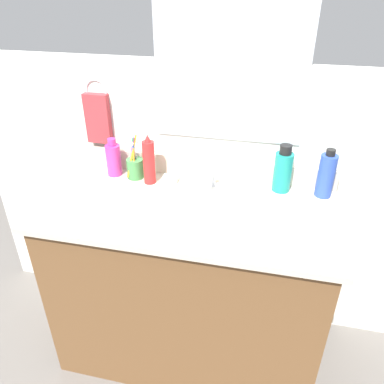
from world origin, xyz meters
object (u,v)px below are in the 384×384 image
at_px(faucet, 212,182).
at_px(bottle_shampoo_blue, 326,175).
at_px(cup_green, 135,166).
at_px(soap_bar, 170,179).
at_px(hand_towel, 98,119).
at_px(bottle_soap_pink, 114,159).
at_px(bottle_mouthwash_teal, 283,170).
at_px(bottle_spray_red, 149,161).

distance_m(faucet, bottle_shampoo_blue, 0.45).
height_order(cup_green, soap_bar, cup_green).
xyz_separation_m(hand_towel, bottle_soap_pink, (0.10, -0.09, -0.15)).
distance_m(bottle_mouthwash_teal, bottle_shampoo_blue, 0.17).
distance_m(bottle_mouthwash_teal, bottle_soap_pink, 0.72).
xyz_separation_m(faucet, bottle_shampoo_blue, (0.45, 0.04, 0.06)).
bearing_deg(soap_bar, bottle_soap_pink, 178.01).
bearing_deg(faucet, bottle_spray_red, -178.10).
distance_m(faucet, soap_bar, 0.18).
bearing_deg(cup_green, bottle_spray_red, -20.74).
bearing_deg(bottle_soap_pink, faucet, -3.54).
height_order(bottle_shampoo_blue, cup_green, bottle_shampoo_blue).
height_order(faucet, bottle_mouthwash_teal, bottle_mouthwash_teal).
xyz_separation_m(bottle_spray_red, bottle_shampoo_blue, (0.71, 0.05, -0.01)).
relative_size(faucet, bottle_spray_red, 0.73).
bearing_deg(bottle_spray_red, bottle_mouthwash_teal, 6.06).
bearing_deg(cup_green, bottle_soap_pink, 175.84).
bearing_deg(hand_towel, cup_green, -26.38).
height_order(hand_towel, bottle_spray_red, hand_towel).
distance_m(faucet, bottle_spray_red, 0.27).
bearing_deg(bottle_soap_pink, soap_bar, -1.99).
height_order(bottle_spray_red, bottle_mouthwash_teal, bottle_spray_red).
bearing_deg(faucet, hand_towel, 167.74).
height_order(bottle_soap_pink, cup_green, cup_green).
xyz_separation_m(bottle_mouthwash_teal, bottle_soap_pink, (-0.72, -0.02, -0.02)).
xyz_separation_m(bottle_spray_red, soap_bar, (0.08, 0.03, -0.09)).
xyz_separation_m(faucet, bottle_spray_red, (-0.27, -0.01, 0.07)).
bearing_deg(cup_green, bottle_shampoo_blue, 1.54).
xyz_separation_m(hand_towel, bottle_shampoo_blue, (0.98, -0.08, -0.13)).
xyz_separation_m(cup_green, soap_bar, (0.16, -0.00, -0.04)).
height_order(bottle_soap_pink, soap_bar, bottle_soap_pink).
xyz_separation_m(bottle_mouthwash_teal, bottle_shampoo_blue, (0.17, -0.01, 0.00)).
relative_size(hand_towel, bottle_soap_pink, 1.30).
height_order(bottle_spray_red, bottle_shampoo_blue, bottle_spray_red).
bearing_deg(bottle_soap_pink, cup_green, -4.16).
height_order(faucet, bottle_soap_pink, bottle_soap_pink).
distance_m(bottle_mouthwash_teal, cup_green, 0.62).
relative_size(hand_towel, faucet, 1.38).
bearing_deg(faucet, soap_bar, 174.30).
distance_m(bottle_soap_pink, cup_green, 0.10).
bearing_deg(hand_towel, soap_bar, -15.54).
height_order(hand_towel, soap_bar, hand_towel).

